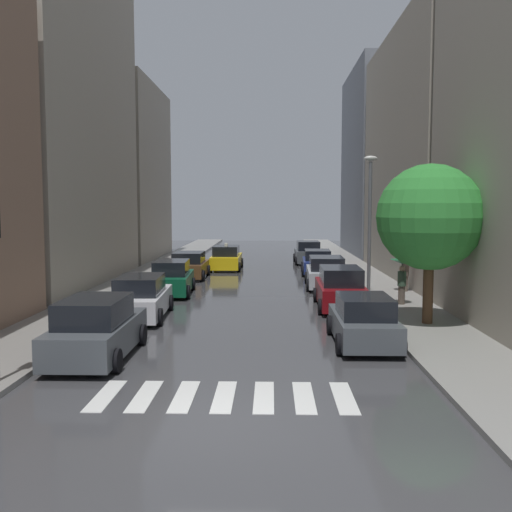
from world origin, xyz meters
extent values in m
cube|color=#3D3D3F|center=(0.00, 24.00, -0.02)|extent=(28.00, 72.00, 0.04)
cube|color=gray|center=(-6.50, 24.00, 0.07)|extent=(3.00, 72.00, 0.15)
cube|color=gray|center=(6.50, 24.00, 0.07)|extent=(3.00, 72.00, 0.15)
cube|color=silver|center=(-2.70, 1.61, 0.01)|extent=(0.45, 2.20, 0.01)
cube|color=silver|center=(-1.80, 1.61, 0.01)|extent=(0.45, 2.20, 0.01)
cube|color=silver|center=(-0.90, 1.61, 0.01)|extent=(0.45, 2.20, 0.01)
cube|color=silver|center=(0.00, 1.61, 0.01)|extent=(0.45, 2.20, 0.01)
cube|color=silver|center=(0.90, 1.61, 0.01)|extent=(0.45, 2.20, 0.01)
cube|color=silver|center=(1.80, 1.61, 0.01)|extent=(0.45, 2.20, 0.01)
cube|color=silver|center=(2.70, 1.61, 0.01)|extent=(0.45, 2.20, 0.01)
cube|color=#9E9384|center=(-11.00, 19.97, 10.29)|extent=(6.00, 15.56, 20.58)
cube|color=#9E9384|center=(-11.00, 34.82, 6.86)|extent=(6.00, 12.53, 13.73)
cube|color=#9E9384|center=(11.00, 23.60, 7.26)|extent=(6.00, 17.23, 14.51)
cube|color=slate|center=(11.00, 39.99, 8.00)|extent=(6.00, 13.74, 16.00)
cube|color=#474C51|center=(-3.87, 4.89, 0.61)|extent=(1.85, 4.58, 0.86)
cube|color=black|center=(-3.87, 4.66, 1.39)|extent=(1.63, 2.52, 0.71)
cylinder|color=black|center=(-4.79, 6.39, 0.32)|extent=(0.22, 0.64, 0.64)
cylinder|color=black|center=(-2.95, 6.40, 0.32)|extent=(0.22, 0.64, 0.64)
cylinder|color=black|center=(-4.79, 3.38, 0.32)|extent=(0.22, 0.64, 0.64)
cylinder|color=black|center=(-2.94, 3.38, 0.32)|extent=(0.22, 0.64, 0.64)
cube|color=silver|center=(-3.94, 10.73, 0.58)|extent=(2.02, 4.72, 0.81)
cube|color=black|center=(-3.93, 10.50, 1.32)|extent=(1.70, 2.63, 0.66)
cylinder|color=black|center=(-4.91, 12.22, 0.32)|extent=(0.25, 0.65, 0.64)
cylinder|color=black|center=(-3.11, 12.31, 0.32)|extent=(0.25, 0.65, 0.64)
cylinder|color=black|center=(-4.76, 9.16, 0.32)|extent=(0.25, 0.65, 0.64)
cylinder|color=black|center=(-2.97, 9.24, 0.32)|extent=(0.25, 0.65, 0.64)
cube|color=#0C4C2D|center=(-3.76, 16.60, 0.59)|extent=(1.97, 4.45, 0.82)
cube|color=black|center=(-3.75, 16.38, 1.34)|extent=(1.66, 2.48, 0.67)
cylinder|color=black|center=(-4.71, 17.99, 0.32)|extent=(0.25, 0.65, 0.64)
cylinder|color=black|center=(-2.95, 18.08, 0.32)|extent=(0.25, 0.65, 0.64)
cylinder|color=black|center=(-4.56, 15.11, 0.32)|extent=(0.25, 0.65, 0.64)
cylinder|color=black|center=(-2.81, 15.20, 0.32)|extent=(0.25, 0.65, 0.64)
cube|color=brown|center=(-3.81, 22.86, 0.56)|extent=(1.92, 4.19, 0.77)
cube|color=black|center=(-3.81, 22.65, 1.26)|extent=(1.68, 2.30, 0.63)
cylinder|color=black|center=(-4.76, 24.24, 0.32)|extent=(0.22, 0.64, 0.64)
cylinder|color=black|center=(-2.85, 24.24, 0.32)|extent=(0.22, 0.64, 0.64)
cylinder|color=black|center=(-4.77, 21.48, 0.32)|extent=(0.22, 0.64, 0.64)
cylinder|color=black|center=(-2.86, 21.48, 0.32)|extent=(0.22, 0.64, 0.64)
cube|color=#474C51|center=(3.92, 6.66, 0.55)|extent=(1.75, 4.11, 0.76)
cube|color=black|center=(3.92, 6.45, 1.24)|extent=(1.54, 2.26, 0.62)
cylinder|color=black|center=(3.05, 8.02, 0.32)|extent=(0.22, 0.64, 0.64)
cylinder|color=black|center=(4.80, 8.02, 0.32)|extent=(0.22, 0.64, 0.64)
cylinder|color=black|center=(3.05, 5.30, 0.32)|extent=(0.22, 0.64, 0.64)
cylinder|color=black|center=(4.80, 5.30, 0.32)|extent=(0.22, 0.64, 0.64)
cube|color=maroon|center=(3.96, 13.02, 0.61)|extent=(1.89, 4.64, 0.87)
cube|color=black|center=(3.95, 12.79, 1.40)|extent=(1.64, 2.56, 0.71)
cylinder|color=black|center=(3.07, 14.56, 0.32)|extent=(0.23, 0.64, 0.64)
cylinder|color=black|center=(4.89, 14.53, 0.32)|extent=(0.23, 0.64, 0.64)
cylinder|color=black|center=(3.03, 11.51, 0.32)|extent=(0.23, 0.64, 0.64)
cylinder|color=black|center=(4.85, 11.49, 0.32)|extent=(0.23, 0.64, 0.64)
cube|color=#B2B7BF|center=(3.95, 19.20, 0.58)|extent=(2.07, 4.69, 0.81)
cube|color=black|center=(3.94, 18.97, 1.32)|extent=(1.78, 2.60, 0.66)
cylinder|color=black|center=(3.03, 20.76, 0.32)|extent=(0.24, 0.65, 0.64)
cylinder|color=black|center=(4.96, 20.70, 0.32)|extent=(0.24, 0.65, 0.64)
cylinder|color=black|center=(2.94, 17.70, 0.32)|extent=(0.24, 0.65, 0.64)
cylinder|color=black|center=(4.87, 17.65, 0.32)|extent=(0.24, 0.65, 0.64)
cube|color=navy|center=(3.96, 25.20, 0.55)|extent=(1.91, 4.26, 0.75)
cube|color=black|center=(3.96, 24.99, 1.24)|extent=(1.63, 2.36, 0.62)
cylinder|color=black|center=(3.13, 26.62, 0.32)|extent=(0.24, 0.65, 0.64)
cylinder|color=black|center=(4.89, 26.56, 0.32)|extent=(0.24, 0.65, 0.64)
cylinder|color=black|center=(3.03, 23.85, 0.32)|extent=(0.24, 0.65, 0.64)
cylinder|color=black|center=(4.80, 23.79, 0.32)|extent=(0.24, 0.65, 0.64)
cube|color=#474C51|center=(3.79, 31.76, 0.59)|extent=(1.86, 4.05, 0.83)
cube|color=black|center=(3.79, 31.56, 1.35)|extent=(1.62, 2.23, 0.68)
cylinder|color=black|center=(2.87, 33.07, 0.32)|extent=(0.23, 0.64, 0.64)
cylinder|color=black|center=(4.68, 33.10, 0.32)|extent=(0.23, 0.64, 0.64)
cylinder|color=black|center=(2.90, 30.42, 0.32)|extent=(0.23, 0.64, 0.64)
cylinder|color=black|center=(4.71, 30.44, 0.32)|extent=(0.23, 0.64, 0.64)
cube|color=yellow|center=(-1.96, 27.59, 0.57)|extent=(1.88, 4.54, 0.80)
cube|color=black|center=(-1.96, 27.36, 1.30)|extent=(1.64, 2.50, 0.65)
cube|color=#F2EDCC|center=(-1.96, 27.36, 1.72)|extent=(0.20, 0.36, 0.18)
cylinder|color=black|center=(-2.88, 29.09, 0.32)|extent=(0.22, 0.64, 0.64)
cylinder|color=black|center=(-1.03, 29.08, 0.32)|extent=(0.22, 0.64, 0.64)
cylinder|color=black|center=(-2.89, 26.10, 0.32)|extent=(0.22, 0.64, 0.64)
cylinder|color=black|center=(-1.04, 26.09, 0.32)|extent=(0.22, 0.64, 0.64)
cylinder|color=brown|center=(6.58, 13.20, 0.54)|extent=(0.28, 0.28, 0.78)
cylinder|color=#38513D|center=(6.58, 13.20, 1.24)|extent=(0.36, 0.36, 0.62)
sphere|color=tan|center=(6.58, 13.20, 1.67)|extent=(0.24, 0.24, 0.24)
cone|color=#19723F|center=(6.58, 13.20, 1.95)|extent=(1.00, 1.00, 0.20)
cylinder|color=#333338|center=(6.58, 13.20, 1.59)|extent=(0.02, 0.02, 0.71)
cylinder|color=brown|center=(7.57, 16.91, 0.53)|extent=(0.28, 0.28, 0.76)
cylinder|color=brown|center=(7.57, 16.91, 1.21)|extent=(0.36, 0.36, 0.60)
sphere|color=tan|center=(7.57, 16.91, 1.63)|extent=(0.24, 0.24, 0.24)
cone|color=red|center=(7.57, 16.91, 1.92)|extent=(0.97, 0.97, 0.20)
cylinder|color=#333338|center=(7.57, 16.91, 1.56)|extent=(0.02, 0.02, 0.70)
cylinder|color=#513823|center=(6.60, 9.26, 1.24)|extent=(0.36, 0.36, 2.17)
sphere|color=#2E8333|center=(6.60, 9.26, 3.91)|extent=(3.73, 3.73, 3.73)
cylinder|color=#595B60|center=(5.55, 15.39, 3.22)|extent=(0.16, 0.16, 6.14)
ellipsoid|color=beige|center=(5.55, 15.39, 6.44)|extent=(0.60, 0.28, 0.24)
camera|label=1|loc=(1.06, -11.03, 4.30)|focal=40.39mm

